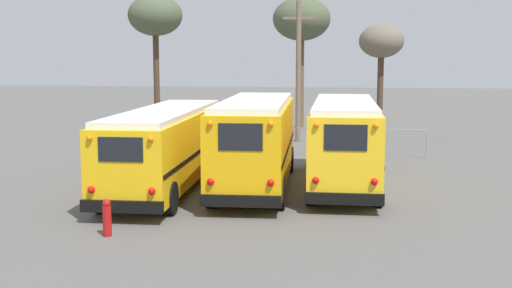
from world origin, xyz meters
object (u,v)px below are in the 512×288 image
Objects in this scene: school_bus_2 at (344,140)px; fire_hydrant at (107,218)px; bare_tree_0 at (155,17)px; bare_tree_2 at (302,20)px; bare_tree_1 at (381,43)px; utility_pole at (298,69)px; school_bus_1 at (256,140)px; school_bus_0 at (166,145)px.

fire_hydrant is (-6.42, -7.93, -1.24)m from school_bus_2.
school_bus_2 is 9.34× the size of fire_hydrant.
bare_tree_2 reaches higher than bare_tree_0.
bare_tree_1 reaches higher than school_bus_2.
bare_tree_1 is 25.91m from fire_hydrant.
utility_pole reaches higher than school_bus_2.
bare_tree_2 reaches higher than school_bus_1.
bare_tree_1 is at bearing 34.15° from utility_pole.
school_bus_0 is 19.85m from bare_tree_1.
school_bus_0 is 14.82m from utility_pole.
bare_tree_1 is at bearing 63.19° from school_bus_0.
bare_tree_2 is (-2.91, 19.63, 5.57)m from school_bus_2.
bare_tree_2 is at bearing 92.37° from utility_pole.
utility_pole is 6.04m from bare_tree_1.
bare_tree_0 is at bearing -172.25° from bare_tree_1.
bare_tree_0 is at bearing 118.76° from school_bus_1.
bare_tree_1 is (2.21, 15.94, 3.94)m from school_bus_2.
school_bus_2 is (3.27, 0.81, -0.05)m from school_bus_1.
utility_pole is 9.46m from bare_tree_0.
school_bus_0 is 22.09m from bare_tree_2.
school_bus_1 is 1.21× the size of utility_pole.
school_bus_0 is at bearing -169.85° from school_bus_1.
school_bus_2 reaches higher than school_bus_0.
school_bus_1 is 1.13× the size of bare_tree_0.
bare_tree_1 is 6.64× the size of fire_hydrant.
school_bus_0 is 1.13× the size of school_bus_2.
school_bus_2 is 1.12× the size of bare_tree_0.
school_bus_1 is at bearing -92.77° from utility_pole.
bare_tree_0 reaches higher than utility_pole.
utility_pole is at bearing -145.85° from bare_tree_1.
school_bus_2 is 20.62m from bare_tree_2.
school_bus_2 is 1.20× the size of utility_pole.
bare_tree_2 is at bearing 82.74° from fire_hydrant.
bare_tree_0 is 23.57m from fire_hydrant.
school_bus_0 is at bearing -105.60° from utility_pole.
bare_tree_1 is (8.76, 17.34, 4.06)m from school_bus_0.
school_bus_1 is 1.42× the size of bare_tree_1.
school_bus_1 is 21.18m from bare_tree_2.
bare_tree_1 is (4.84, 3.28, 1.53)m from utility_pole.
school_bus_0 is at bearing -167.96° from school_bus_2.
bare_tree_2 is at bearing 144.25° from bare_tree_1.
school_bus_2 reaches higher than fire_hydrant.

